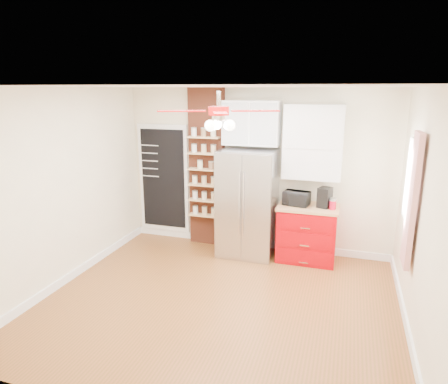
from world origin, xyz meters
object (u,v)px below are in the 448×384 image
(pantry_jar_oats, at_px, (200,165))
(canister_left, at_px, (332,205))
(toaster_oven, at_px, (296,198))
(red_cabinet, at_px, (307,233))
(ceiling_fan, at_px, (219,111))
(coffee_maker, at_px, (325,197))
(fridge, at_px, (247,203))

(pantry_jar_oats, bearing_deg, canister_left, -4.06)
(toaster_oven, bearing_deg, red_cabinet, 11.89)
(ceiling_fan, distance_m, coffee_maker, 2.46)
(fridge, distance_m, pantry_jar_oats, 1.04)
(canister_left, bearing_deg, fridge, 178.51)
(fridge, height_order, canister_left, fridge)
(ceiling_fan, xyz_separation_m, coffee_maker, (1.16, 1.69, -1.37))
(fridge, relative_size, canister_left, 12.82)
(coffee_maker, bearing_deg, canister_left, -17.43)
(coffee_maker, distance_m, canister_left, 0.18)
(toaster_oven, bearing_deg, coffee_maker, 12.03)
(ceiling_fan, height_order, toaster_oven, ceiling_fan)
(fridge, relative_size, coffee_maker, 5.63)
(red_cabinet, distance_m, canister_left, 0.64)
(canister_left, xyz_separation_m, pantry_jar_oats, (-2.19, 0.16, 0.47))
(fridge, bearing_deg, red_cabinet, 2.95)
(fridge, distance_m, ceiling_fan, 2.25)
(ceiling_fan, distance_m, canister_left, 2.51)
(ceiling_fan, height_order, coffee_maker, ceiling_fan)
(toaster_oven, distance_m, coffee_maker, 0.43)
(toaster_oven, bearing_deg, ceiling_fan, -103.22)
(coffee_maker, height_order, canister_left, coffee_maker)
(fridge, xyz_separation_m, red_cabinet, (0.97, 0.05, -0.42))
(red_cabinet, distance_m, ceiling_fan, 2.75)
(toaster_oven, height_order, coffee_maker, coffee_maker)
(ceiling_fan, bearing_deg, coffee_maker, 55.55)
(coffee_maker, height_order, pantry_jar_oats, pantry_jar_oats)
(red_cabinet, relative_size, pantry_jar_oats, 6.89)
(fridge, xyz_separation_m, pantry_jar_oats, (-0.86, 0.12, 0.57))
(fridge, bearing_deg, coffee_maker, 2.74)
(fridge, relative_size, red_cabinet, 1.86)
(red_cabinet, xyz_separation_m, toaster_oven, (-0.19, -0.01, 0.56))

